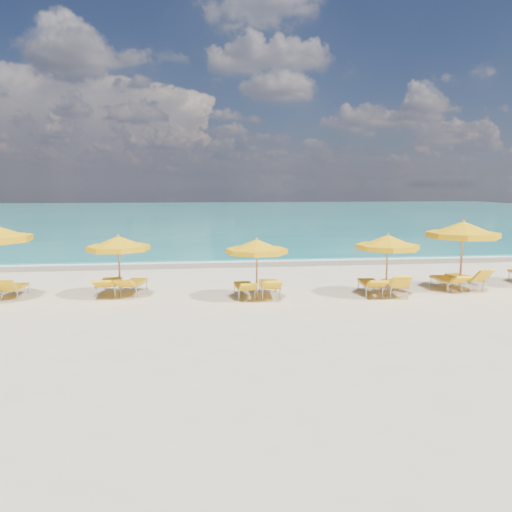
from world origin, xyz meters
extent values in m
plane|color=beige|center=(0.00, 0.00, 0.00)|extent=(120.00, 120.00, 0.00)
cube|color=#16807B|center=(0.00, 48.00, 0.00)|extent=(120.00, 80.00, 0.30)
cube|color=tan|center=(0.00, 7.40, 0.00)|extent=(120.00, 2.60, 0.01)
cube|color=white|center=(0.00, 8.20, 0.00)|extent=(120.00, 1.20, 0.03)
cube|color=white|center=(-6.00, 17.00, 0.00)|extent=(14.00, 0.36, 0.05)
cube|color=white|center=(8.00, 24.00, 0.00)|extent=(18.00, 0.30, 0.05)
cylinder|color=tan|center=(-4.76, 0.57, 1.03)|extent=(0.06, 0.06, 2.05)
cone|color=#FFB70D|center=(-4.76, 0.57, 1.89)|extent=(2.53, 2.53, 0.41)
cylinder|color=#FFB70D|center=(-4.76, 0.57, 1.69)|extent=(2.55, 2.55, 0.16)
sphere|color=tan|center=(-4.76, 0.57, 2.10)|extent=(0.09, 0.09, 0.09)
cylinder|color=tan|center=(-0.21, -0.37, 0.99)|extent=(0.06, 0.06, 1.99)
cone|color=#FFB70D|center=(-0.21, -0.37, 1.83)|extent=(2.38, 2.38, 0.40)
cylinder|color=#FFB70D|center=(-0.21, -0.37, 1.63)|extent=(2.40, 2.40, 0.16)
sphere|color=tan|center=(-0.21, -0.37, 2.03)|extent=(0.09, 0.09, 0.09)
cylinder|color=tan|center=(4.24, -0.40, 1.04)|extent=(0.06, 0.06, 2.07)
cone|color=#FFB70D|center=(4.24, -0.40, 1.91)|extent=(2.52, 2.52, 0.41)
cylinder|color=#FFB70D|center=(4.24, -0.40, 1.71)|extent=(2.54, 2.54, 0.17)
sphere|color=tan|center=(4.24, -0.40, 2.12)|extent=(0.09, 0.09, 0.09)
cylinder|color=tan|center=(7.23, 0.14, 1.23)|extent=(0.08, 0.08, 2.46)
cone|color=#FFB70D|center=(7.23, 0.14, 2.26)|extent=(3.30, 3.30, 0.49)
cylinder|color=#FFB70D|center=(7.23, 0.14, 2.02)|extent=(3.33, 3.33, 0.20)
sphere|color=tan|center=(7.23, 0.14, 2.51)|extent=(0.11, 0.11, 0.11)
cube|color=yellow|center=(-8.31, 1.13, 0.34)|extent=(0.53, 1.17, 0.07)
cube|color=yellow|center=(-8.32, 0.36, 0.54)|extent=(0.52, 0.43, 0.45)
cube|color=yellow|center=(-5.21, 1.24, 0.41)|extent=(0.69, 1.46, 0.09)
cube|color=yellow|center=(-5.24, 0.22, 0.56)|extent=(0.66, 0.68, 0.35)
cube|color=yellow|center=(-4.35, 1.18, 0.39)|extent=(0.85, 1.43, 0.08)
cube|color=yellow|center=(-4.54, 0.25, 0.53)|extent=(0.70, 0.71, 0.35)
cube|color=yellow|center=(-0.57, 0.20, 0.37)|extent=(0.62, 1.30, 0.08)
cube|color=yellow|center=(-0.53, -0.70, 0.51)|extent=(0.59, 0.59, 0.34)
cube|color=yellow|center=(0.31, 0.25, 0.40)|extent=(0.71, 1.43, 0.09)
cube|color=yellow|center=(0.25, -0.74, 0.57)|extent=(0.66, 0.65, 0.39)
cube|color=yellow|center=(3.85, 0.09, 0.39)|extent=(0.74, 1.39, 0.08)
cube|color=yellow|center=(3.74, -0.85, 0.53)|extent=(0.66, 0.66, 0.35)
cube|color=yellow|center=(4.64, -0.15, 0.39)|extent=(0.80, 1.42, 0.08)
cube|color=yellow|center=(4.51, -1.03, 0.62)|extent=(0.67, 0.59, 0.51)
cube|color=yellow|center=(6.86, 0.50, 0.37)|extent=(0.64, 1.30, 0.08)
cube|color=yellow|center=(6.91, -0.40, 0.51)|extent=(0.60, 0.60, 0.35)
cube|color=yellow|center=(7.63, 0.61, 0.40)|extent=(0.87, 1.47, 0.08)
cube|color=yellow|center=(7.81, -0.30, 0.62)|extent=(0.70, 0.64, 0.50)
camera|label=1|loc=(-2.24, -16.43, 3.80)|focal=35.00mm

